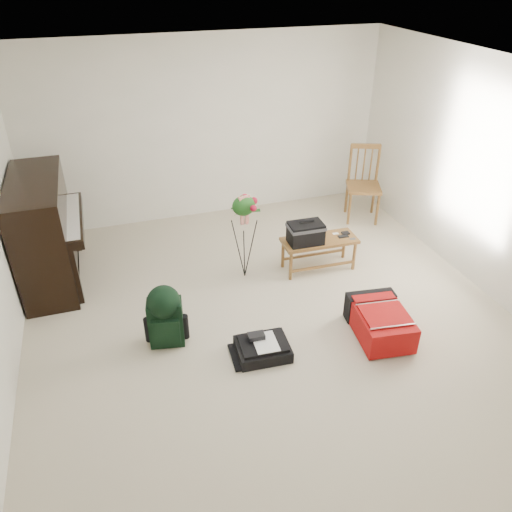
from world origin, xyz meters
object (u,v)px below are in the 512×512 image
object	(u,v)px
flower_stand	(244,237)
green_backpack	(165,314)
piano	(46,234)
dining_chair	(362,185)
bench	(310,235)
black_duffel	(263,348)
red_suitcase	(377,319)

from	to	relation	value
flower_stand	green_backpack	bearing A→B (deg)	-151.45
piano	dining_chair	size ratio (longest dim) A/B	1.42
bench	flower_stand	xyz separation A→B (m)	(-0.77, 0.13, 0.04)
bench	dining_chair	bearing A→B (deg)	42.67
black_duffel	bench	bearing A→B (deg)	54.41
flower_stand	piano	bearing A→B (deg)	151.29
red_suitcase	green_backpack	size ratio (longest dim) A/B	1.19
piano	black_duffel	bearing A→B (deg)	-46.35
piano	bench	xyz separation A→B (m)	(2.93, -0.79, -0.11)
dining_chair	green_backpack	world-z (taller)	dining_chair
piano	dining_chair	world-z (taller)	piano
bench	red_suitcase	xyz separation A→B (m)	(0.21, -1.28, -0.33)
flower_stand	red_suitcase	bearing A→B (deg)	-66.75
dining_chair	red_suitcase	xyz separation A→B (m)	(-1.06, -2.38, -0.35)
piano	black_duffel	world-z (taller)	piano
red_suitcase	flower_stand	world-z (taller)	flower_stand
red_suitcase	flower_stand	bearing A→B (deg)	132.38
red_suitcase	dining_chair	bearing A→B (deg)	73.25
black_duffel	flower_stand	size ratio (longest dim) A/B	0.48
dining_chair	black_duffel	size ratio (longest dim) A/B	2.01
bench	dining_chair	distance (m)	1.68
piano	dining_chair	distance (m)	4.22
green_backpack	black_duffel	bearing A→B (deg)	-17.52
bench	flower_stand	distance (m)	0.78
piano	bench	world-z (taller)	piano
dining_chair	piano	bearing A→B (deg)	-154.65
dining_chair	green_backpack	bearing A→B (deg)	-127.79
piano	bench	bearing A→B (deg)	-15.02
dining_chair	green_backpack	xyz separation A→B (m)	(-3.12, -1.88, -0.15)
bench	green_backpack	distance (m)	2.01
red_suitcase	bench	bearing A→B (deg)	106.74
black_duffel	green_backpack	bearing A→B (deg)	155.47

